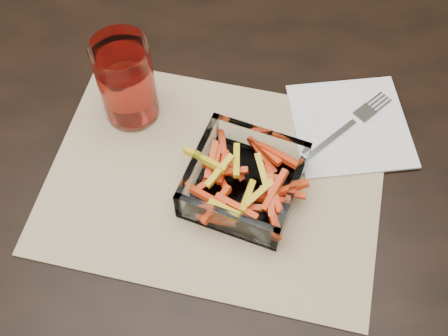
{
  "coord_description": "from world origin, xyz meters",
  "views": [
    {
      "loc": [
        0.09,
        -0.37,
        1.42
      ],
      "look_at": [
        0.05,
        0.01,
        0.78
      ],
      "focal_mm": 45.0,
      "sensor_mm": 36.0,
      "label": 1
    }
  ],
  "objects": [
    {
      "name": "dining_table",
      "position": [
        0.0,
        0.0,
        0.66
      ],
      "size": [
        1.6,
        0.9,
        0.75
      ],
      "color": "black",
      "rests_on": "ground"
    },
    {
      "name": "glass_bowl",
      "position": [
        0.08,
        -0.01,
        0.78
      ],
      "size": [
        0.17,
        0.17,
        0.05
      ],
      "rotation": [
        0.0,
        0.0,
        -0.26
      ],
      "color": "white",
      "rests_on": "placemat"
    },
    {
      "name": "placemat",
      "position": [
        0.04,
        0.0,
        0.75
      ],
      "size": [
        0.49,
        0.38,
        0.0
      ],
      "primitive_type": "cube",
      "rotation": [
        0.0,
        0.0,
        -0.12
      ],
      "color": "tan",
      "rests_on": "dining_table"
    },
    {
      "name": "tumbler",
      "position": [
        -0.09,
        0.11,
        0.82
      ],
      "size": [
        0.08,
        0.08,
        0.14
      ],
      "color": "white",
      "rests_on": "placemat"
    },
    {
      "name": "napkin",
      "position": [
        0.23,
        0.11,
        0.76
      ],
      "size": [
        0.19,
        0.19,
        0.0
      ],
      "primitive_type": "cube",
      "rotation": [
        0.0,
        0.0,
        0.21
      ],
      "color": "white",
      "rests_on": "placemat"
    },
    {
      "name": "fork",
      "position": [
        0.23,
        0.11,
        0.76
      ],
      "size": [
        0.13,
        0.13,
        0.0
      ],
      "rotation": [
        0.0,
        0.0,
        -0.76
      ],
      "color": "silver",
      "rests_on": "napkin"
    }
  ]
}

